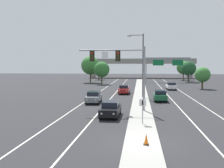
% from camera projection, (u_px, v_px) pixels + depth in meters
% --- Properties ---
extents(ground_plane, '(260.00, 260.00, 0.00)m').
position_uv_depth(ground_plane, '(142.00, 143.00, 17.34)').
color(ground_plane, '#28282B').
extents(median_island, '(2.40, 110.00, 0.15)m').
position_uv_depth(median_island, '(141.00, 103.00, 35.17)').
color(median_island, '#9E9B93').
rests_on(median_island, ground).
extents(lane_stripe_oncoming_center, '(0.14, 100.00, 0.01)m').
position_uv_depth(lane_stripe_oncoming_center, '(112.00, 96.00, 42.63)').
color(lane_stripe_oncoming_center, silver).
rests_on(lane_stripe_oncoming_center, ground).
extents(lane_stripe_receding_center, '(0.14, 100.00, 0.01)m').
position_uv_depth(lane_stripe_receding_center, '(170.00, 97.00, 41.61)').
color(lane_stripe_receding_center, silver).
rests_on(lane_stripe_receding_center, ground).
extents(edge_stripe_left, '(0.14, 100.00, 0.01)m').
position_uv_depth(edge_stripe_left, '(93.00, 96.00, 42.98)').
color(edge_stripe_left, silver).
rests_on(edge_stripe_left, ground).
extents(edge_stripe_right, '(0.14, 100.00, 0.01)m').
position_uv_depth(edge_stripe_right, '(190.00, 97.00, 41.25)').
color(edge_stripe_right, silver).
rests_on(edge_stripe_right, ground).
extents(overhead_signal_mast, '(7.52, 0.44, 7.20)m').
position_uv_depth(overhead_signal_mast, '(123.00, 64.00, 28.74)').
color(overhead_signal_mast, gray).
rests_on(overhead_signal_mast, median_island).
extents(median_sign_post, '(0.60, 0.10, 2.20)m').
position_uv_depth(median_sign_post, '(143.00, 107.00, 22.28)').
color(median_sign_post, gray).
rests_on(median_sign_post, median_island).
extents(street_lamp_median, '(2.58, 0.28, 10.00)m').
position_uv_depth(street_lamp_median, '(142.00, 62.00, 40.29)').
color(street_lamp_median, '#4C4C51').
rests_on(street_lamp_median, median_island).
extents(car_oncoming_black, '(1.89, 4.50, 1.58)m').
position_uv_depth(car_oncoming_black, '(111.00, 109.00, 26.06)').
color(car_oncoming_black, black).
rests_on(car_oncoming_black, ground).
extents(car_oncoming_grey, '(1.93, 4.51, 1.58)m').
position_uv_depth(car_oncoming_grey, '(94.00, 97.00, 35.50)').
color(car_oncoming_grey, slate).
rests_on(car_oncoming_grey, ground).
extents(car_oncoming_red, '(1.90, 4.50, 1.58)m').
position_uv_depth(car_oncoming_red, '(124.00, 89.00, 46.62)').
color(car_oncoming_red, maroon).
rests_on(car_oncoming_red, ground).
extents(car_receding_green, '(1.89, 4.50, 1.58)m').
position_uv_depth(car_receding_green, '(160.00, 95.00, 37.37)').
color(car_receding_green, '#195633').
rests_on(car_receding_green, ground).
extents(car_receding_white, '(1.89, 4.50, 1.58)m').
position_uv_depth(car_receding_white, '(171.00, 86.00, 54.07)').
color(car_receding_white, silver).
rests_on(car_receding_white, ground).
extents(traffic_cone_median_nose, '(0.36, 0.36, 0.74)m').
position_uv_depth(traffic_cone_median_nose, '(146.00, 139.00, 16.45)').
color(traffic_cone_median_nose, black).
rests_on(traffic_cone_median_nose, median_island).
extents(highway_sign_gantry, '(13.28, 0.42, 7.50)m').
position_uv_depth(highway_sign_gantry, '(168.00, 62.00, 76.50)').
color(highway_sign_gantry, gray).
rests_on(highway_sign_gantry, ground).
extents(overpass_bridge, '(42.40, 6.40, 7.65)m').
position_uv_depth(overpass_bridge, '(140.00, 63.00, 101.60)').
color(overpass_bridge, gray).
rests_on(overpass_bridge, ground).
extents(tree_far_right_c, '(4.38, 4.38, 6.34)m').
position_uv_depth(tree_far_right_c, '(189.00, 68.00, 77.36)').
color(tree_far_right_c, '#4C3823').
rests_on(tree_far_right_c, ground).
extents(tree_far_left_b, '(3.81, 3.81, 5.51)m').
position_uv_depth(tree_far_left_b, '(99.00, 69.00, 89.41)').
color(tree_far_left_b, '#4C3823').
rests_on(tree_far_left_b, ground).
extents(tree_far_right_a, '(3.31, 3.31, 4.79)m').
position_uv_depth(tree_far_right_a, '(203.00, 75.00, 55.42)').
color(tree_far_right_a, '#4C3823').
rests_on(tree_far_right_a, ground).
extents(tree_far_left_c, '(4.24, 4.24, 6.14)m').
position_uv_depth(tree_far_left_c, '(102.00, 69.00, 68.51)').
color(tree_far_left_c, '#4C3823').
rests_on(tree_far_left_c, ground).
extents(tree_far_left_a, '(5.38, 5.38, 7.78)m').
position_uv_depth(tree_far_left_a, '(90.00, 65.00, 74.80)').
color(tree_far_left_a, '#4C3823').
rests_on(tree_far_left_a, ground).
extents(tree_far_right_b, '(4.56, 4.56, 6.60)m').
position_uv_depth(tree_far_right_b, '(183.00, 68.00, 85.71)').
color(tree_far_right_b, '#4C3823').
rests_on(tree_far_right_b, ground).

